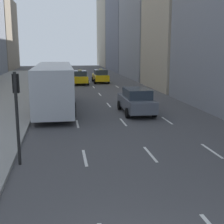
% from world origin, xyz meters
% --- Properties ---
extents(sidewalk_left, '(8.00, 66.00, 0.15)m').
position_xyz_m(sidewalk_left, '(-7.00, 27.00, 0.07)').
color(sidewalk_left, gray).
rests_on(sidewalk_left, ground).
extents(lane_markings, '(5.72, 56.00, 0.01)m').
position_xyz_m(lane_markings, '(2.60, 23.00, 0.01)').
color(lane_markings, white).
rests_on(lane_markings, ground).
extents(taxi_lead, '(2.02, 4.40, 1.87)m').
position_xyz_m(taxi_lead, '(1.20, 35.28, 0.88)').
color(taxi_lead, yellow).
rests_on(taxi_lead, ground).
extents(taxi_second, '(2.02, 4.40, 1.87)m').
position_xyz_m(taxi_second, '(4.00, 36.71, 0.88)').
color(taxi_second, yellow).
rests_on(taxi_second, ground).
extents(sedan_black_near, '(2.02, 4.69, 1.76)m').
position_xyz_m(sedan_black_near, '(4.00, 16.47, 0.90)').
color(sedan_black_near, '#565B66').
rests_on(sedan_black_near, ground).
extents(city_bus, '(2.80, 11.61, 3.25)m').
position_xyz_m(city_bus, '(-1.61, 19.08, 1.79)').
color(city_bus, '#B7BCC1').
rests_on(city_bus, ground).
extents(traffic_light_pole, '(0.24, 0.42, 3.60)m').
position_xyz_m(traffic_light_pole, '(-2.75, 7.75, 2.41)').
color(traffic_light_pole, black).
rests_on(traffic_light_pole, ground).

